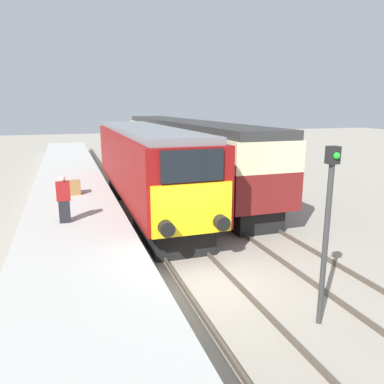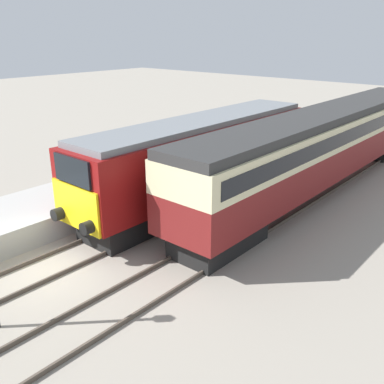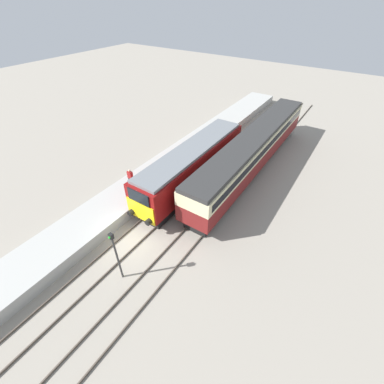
# 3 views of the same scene
# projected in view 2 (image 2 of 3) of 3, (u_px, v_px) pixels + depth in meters

# --- Properties ---
(ground_plane) EXTENTS (120.00, 120.00, 0.00)m
(ground_plane) POSITION_uv_depth(u_px,v_px,m) (50.00, 267.00, 14.20)
(ground_plane) COLOR gray
(platform_left) EXTENTS (3.50, 50.00, 0.96)m
(platform_left) POSITION_uv_depth(u_px,v_px,m) (153.00, 176.00, 21.72)
(platform_left) COLOR #A8A8A3
(platform_left) RESTS_ON ground_plane
(rails_near_track) EXTENTS (1.51, 60.00, 0.14)m
(rails_near_track) POSITION_uv_depth(u_px,v_px,m) (157.00, 219.00, 17.72)
(rails_near_track) COLOR #4C4238
(rails_near_track) RESTS_ON ground_plane
(rails_far_track) EXTENTS (1.50, 60.00, 0.14)m
(rails_far_track) POSITION_uv_depth(u_px,v_px,m) (222.00, 244.00, 15.64)
(rails_far_track) COLOR #4C4238
(rails_far_track) RESTS_ON ground_plane
(locomotive) EXTENTS (2.70, 13.77, 3.83)m
(locomotive) POSITION_uv_depth(u_px,v_px,m) (202.00, 156.00, 19.05)
(locomotive) COLOR black
(locomotive) RESTS_ON ground_plane
(passenger_carriage) EXTENTS (2.75, 21.11, 3.91)m
(passenger_carriage) POSITION_uv_depth(u_px,v_px,m) (325.00, 141.00, 20.59)
(passenger_carriage) COLOR black
(passenger_carriage) RESTS_ON ground_plane
(person_on_platform) EXTENTS (0.44, 0.26, 1.58)m
(person_on_platform) POSITION_uv_depth(u_px,v_px,m) (79.00, 170.00, 18.53)
(person_on_platform) COLOR black
(person_on_platform) RESTS_ON platform_left
(luggage_crate) EXTENTS (0.70, 0.56, 0.60)m
(luggage_crate) POSITION_uv_depth(u_px,v_px,m) (153.00, 161.00, 21.45)
(luggage_crate) COLOR olive
(luggage_crate) RESTS_ON platform_left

